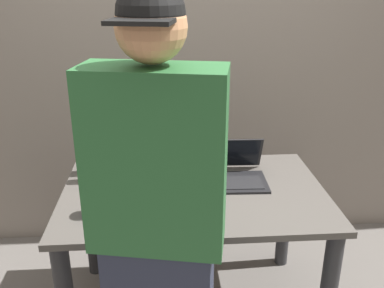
{
  "coord_description": "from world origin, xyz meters",
  "views": [
    {
      "loc": [
        -0.15,
        -1.88,
        1.73
      ],
      "look_at": [
        -0.01,
        0.0,
        0.99
      ],
      "focal_mm": 39.66,
      "sensor_mm": 36.0,
      "label": 1
    }
  ],
  "objects_px": {
    "beer_bottle_green": "(127,149)",
    "beer_bottle_brown": "(89,155)",
    "person_figure": "(158,235)",
    "laptop": "(232,172)",
    "beer_bottle_dark": "(112,159)",
    "coffee_mug": "(93,205)",
    "beer_bottle_amber": "(94,162)"
  },
  "relations": [
    {
      "from": "beer_bottle_green",
      "to": "beer_bottle_dark",
      "type": "distance_m",
      "value": 0.14
    },
    {
      "from": "person_figure",
      "to": "beer_bottle_amber",
      "type": "bearing_deg",
      "value": 113.68
    },
    {
      "from": "beer_bottle_green",
      "to": "beer_bottle_amber",
      "type": "distance_m",
      "value": 0.21
    },
    {
      "from": "beer_bottle_brown",
      "to": "person_figure",
      "type": "height_order",
      "value": "person_figure"
    },
    {
      "from": "beer_bottle_dark",
      "to": "person_figure",
      "type": "height_order",
      "value": "person_figure"
    },
    {
      "from": "beer_bottle_dark",
      "to": "beer_bottle_green",
      "type": "bearing_deg",
      "value": 62.58
    },
    {
      "from": "beer_bottle_dark",
      "to": "beer_bottle_brown",
      "type": "distance_m",
      "value": 0.16
    },
    {
      "from": "beer_bottle_green",
      "to": "coffee_mug",
      "type": "relative_size",
      "value": 2.59
    },
    {
      "from": "beer_bottle_green",
      "to": "beer_bottle_amber",
      "type": "height_order",
      "value": "beer_bottle_green"
    },
    {
      "from": "beer_bottle_green",
      "to": "person_figure",
      "type": "relative_size",
      "value": 0.18
    },
    {
      "from": "beer_bottle_green",
      "to": "beer_bottle_brown",
      "type": "distance_m",
      "value": 0.2
    },
    {
      "from": "beer_bottle_green",
      "to": "beer_bottle_dark",
      "type": "xyz_separation_m",
      "value": [
        -0.07,
        -0.13,
        0.0
      ]
    },
    {
      "from": "person_figure",
      "to": "laptop",
      "type": "bearing_deg",
      "value": 62.52
    },
    {
      "from": "beer_bottle_brown",
      "to": "beer_bottle_green",
      "type": "bearing_deg",
      "value": 9.89
    },
    {
      "from": "beer_bottle_green",
      "to": "coffee_mug",
      "type": "distance_m",
      "value": 0.49
    },
    {
      "from": "beer_bottle_dark",
      "to": "person_figure",
      "type": "relative_size",
      "value": 0.18
    },
    {
      "from": "laptop",
      "to": "beer_bottle_amber",
      "type": "relative_size",
      "value": 1.25
    },
    {
      "from": "beer_bottle_brown",
      "to": "coffee_mug",
      "type": "bearing_deg",
      "value": -79.63
    },
    {
      "from": "laptop",
      "to": "beer_bottle_dark",
      "type": "distance_m",
      "value": 0.63
    },
    {
      "from": "coffee_mug",
      "to": "beer_bottle_dark",
      "type": "bearing_deg",
      "value": 81.36
    },
    {
      "from": "coffee_mug",
      "to": "beer_bottle_brown",
      "type": "bearing_deg",
      "value": 100.37
    },
    {
      "from": "beer_bottle_dark",
      "to": "coffee_mug",
      "type": "height_order",
      "value": "beer_bottle_dark"
    },
    {
      "from": "beer_bottle_dark",
      "to": "beer_bottle_brown",
      "type": "xyz_separation_m",
      "value": [
        -0.13,
        0.09,
        -0.02
      ]
    },
    {
      "from": "coffee_mug",
      "to": "beer_bottle_green",
      "type": "bearing_deg",
      "value": 75.93
    },
    {
      "from": "beer_bottle_dark",
      "to": "beer_bottle_amber",
      "type": "height_order",
      "value": "beer_bottle_dark"
    },
    {
      "from": "beer_bottle_brown",
      "to": "person_figure",
      "type": "distance_m",
      "value": 0.94
    },
    {
      "from": "beer_bottle_amber",
      "to": "person_figure",
      "type": "distance_m",
      "value": 0.83
    },
    {
      "from": "laptop",
      "to": "person_figure",
      "type": "bearing_deg",
      "value": -117.48
    },
    {
      "from": "beer_bottle_brown",
      "to": "coffee_mug",
      "type": "relative_size",
      "value": 2.3
    },
    {
      "from": "laptop",
      "to": "coffee_mug",
      "type": "distance_m",
      "value": 0.75
    },
    {
      "from": "beer_bottle_green",
      "to": "beer_bottle_brown",
      "type": "bearing_deg",
      "value": -170.11
    },
    {
      "from": "person_figure",
      "to": "coffee_mug",
      "type": "xyz_separation_m",
      "value": [
        -0.29,
        0.42,
        -0.11
      ]
    }
  ]
}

